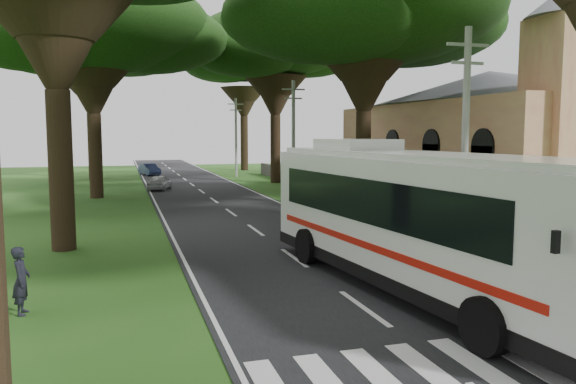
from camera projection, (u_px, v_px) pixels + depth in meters
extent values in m
plane|color=#244F16|center=(401.00, 336.00, 12.32)|extent=(140.00, 140.00, 0.00)
cube|color=black|center=(216.00, 202.00, 36.16)|extent=(8.00, 120.00, 0.04)
cube|color=silver|center=(453.00, 373.00, 10.42)|extent=(8.00, 3.00, 0.01)
cube|color=#383533|center=(352.00, 191.00, 37.69)|extent=(0.35, 50.00, 1.20)
cube|color=#D57C67|center=(486.00, 152.00, 38.06)|extent=(12.00, 22.00, 6.40)
pyramid|color=#595960|center=(489.00, 71.00, 37.50)|extent=(14.00, 24.00, 2.20)
cube|color=#D57C67|center=(562.00, 122.00, 27.49)|extent=(3.00, 3.00, 10.00)
cone|color=#595960|center=(568.00, 0.00, 26.89)|extent=(4.00, 4.00, 1.60)
cylinder|color=gray|center=(465.00, 146.00, 19.18)|extent=(0.24, 0.24, 8.00)
cube|color=gray|center=(468.00, 45.00, 18.83)|extent=(1.60, 0.10, 0.10)
cube|color=gray|center=(468.00, 63.00, 18.89)|extent=(1.20, 0.10, 0.10)
cylinder|color=gray|center=(293.00, 140.00, 38.25)|extent=(0.24, 0.24, 8.00)
cube|color=gray|center=(293.00, 89.00, 37.90)|extent=(1.60, 0.10, 0.10)
cube|color=gray|center=(293.00, 98.00, 37.96)|extent=(1.20, 0.10, 0.10)
cylinder|color=gray|center=(236.00, 138.00, 57.32)|extent=(0.24, 0.24, 8.00)
cube|color=gray|center=(236.00, 104.00, 56.97)|extent=(1.60, 0.10, 0.10)
cube|color=gray|center=(236.00, 110.00, 57.03)|extent=(1.20, 0.10, 0.10)
cylinder|color=black|center=(61.00, 171.00, 21.19)|extent=(0.90, 0.90, 6.05)
cone|color=black|center=(55.00, 38.00, 20.67)|extent=(3.20, 3.20, 3.80)
cylinder|color=black|center=(96.00, 156.00, 38.51)|extent=(0.90, 0.90, 5.77)
cone|color=black|center=(93.00, 86.00, 38.01)|extent=(3.20, 3.20, 3.80)
ellipsoid|color=black|center=(91.00, 23.00, 37.58)|extent=(15.82, 15.82, 6.65)
cylinder|color=black|center=(93.00, 146.00, 55.35)|extent=(0.90, 0.90, 6.39)
cone|color=black|center=(91.00, 94.00, 54.82)|extent=(3.20, 3.20, 3.80)
ellipsoid|color=black|center=(89.00, 42.00, 54.31)|extent=(15.24, 15.24, 6.40)
cylinder|color=black|center=(363.00, 160.00, 33.36)|extent=(0.90, 0.90, 5.72)
cone|color=black|center=(364.00, 79.00, 32.86)|extent=(3.20, 3.20, 3.80)
ellipsoid|color=black|center=(365.00, 7.00, 32.44)|extent=(15.92, 15.92, 6.69)
cylinder|color=black|center=(275.00, 149.00, 50.36)|extent=(0.90, 0.90, 6.05)
cone|color=black|center=(275.00, 94.00, 49.85)|extent=(3.20, 3.20, 3.80)
ellipsoid|color=black|center=(275.00, 42.00, 49.38)|extent=(14.34, 14.34, 6.02)
cylinder|color=black|center=(244.00, 143.00, 67.79)|extent=(0.90, 0.90, 6.49)
cone|color=black|center=(244.00, 100.00, 67.25)|extent=(3.20, 3.20, 3.80)
ellipsoid|color=black|center=(244.00, 58.00, 66.73)|extent=(13.33, 13.33, 5.60)
cube|color=silver|center=(414.00, 217.00, 15.61)|extent=(4.10, 13.45, 3.25)
cube|color=black|center=(408.00, 199.00, 15.86)|extent=(3.91, 11.04, 1.21)
cube|color=black|center=(413.00, 272.00, 15.77)|extent=(4.14, 13.49, 0.39)
cube|color=#B3150B|center=(414.00, 243.00, 15.69)|extent=(4.01, 12.13, 0.20)
cube|color=silver|center=(416.00, 156.00, 15.43)|extent=(3.81, 12.76, 0.20)
cylinder|color=black|center=(485.00, 326.00, 11.19)|extent=(0.51, 1.25, 1.21)
cylinder|color=black|center=(307.00, 246.00, 19.10)|extent=(0.51, 1.25, 1.21)
cylinder|color=black|center=(377.00, 240.00, 20.14)|extent=(0.51, 1.25, 1.21)
imported|color=#ADACB1|center=(159.00, 182.00, 43.99)|extent=(2.34, 3.72, 1.18)
imported|color=navy|center=(149.00, 169.00, 59.44)|extent=(2.30, 3.94, 1.23)
imported|color=black|center=(21.00, 281.00, 13.73)|extent=(0.43, 0.63, 1.69)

